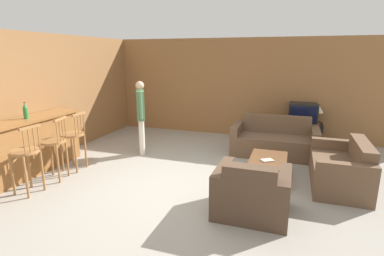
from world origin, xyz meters
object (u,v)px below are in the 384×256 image
at_px(bottle, 26,111).
at_px(bar_chair_near, 26,156).
at_px(bar_chair_far, 73,138).
at_px(coffee_table, 268,161).
at_px(bar_chair_mid, 54,146).
at_px(couch_far, 274,141).
at_px(armchair_near, 252,194).
at_px(loveseat_right, 341,170).
at_px(book_on_table, 267,160).
at_px(table_lamp, 318,109).
at_px(tv, 303,113).
at_px(person_by_window, 141,113).
at_px(tv_unit, 301,133).

bearing_deg(bottle, bar_chair_near, -46.51).
height_order(bar_chair_far, coffee_table, bar_chair_far).
bearing_deg(bar_chair_mid, couch_far, 36.55).
distance_m(bar_chair_near, armchair_near, 3.51).
distance_m(couch_far, bottle, 5.03).
bearing_deg(bottle, loveseat_right, 12.62).
bearing_deg(couch_far, loveseat_right, -49.15).
relative_size(book_on_table, table_lamp, 0.50).
xyz_separation_m(couch_far, book_on_table, (-0.03, -1.53, 0.08)).
height_order(coffee_table, tv, tv).
xyz_separation_m(bar_chair_near, book_on_table, (3.56, 1.72, -0.24)).
relative_size(armchair_near, table_lamp, 1.97).
xyz_separation_m(book_on_table, person_by_window, (-2.78, 0.61, 0.55)).
bearing_deg(bottle, armchair_near, -2.73).
relative_size(tv, book_on_table, 2.66).
relative_size(tv_unit, table_lamp, 1.87).
height_order(table_lamp, person_by_window, person_by_window).
relative_size(bar_chair_near, person_by_window, 0.69).
bearing_deg(couch_far, book_on_table, -90.96).
distance_m(coffee_table, bottle, 4.45).
bearing_deg(bar_chair_near, bar_chair_mid, 90.03).
distance_m(bar_chair_far, bottle, 0.94).
distance_m(coffee_table, person_by_window, 2.89).
distance_m(loveseat_right, book_on_table, 1.22).
xyz_separation_m(bar_chair_mid, armchair_near, (3.46, -0.11, -0.32)).
relative_size(armchair_near, tv, 1.48).
bearing_deg(table_lamp, person_by_window, -151.26).
distance_m(loveseat_right, coffee_table, 1.20).
xyz_separation_m(loveseat_right, person_by_window, (-3.98, 0.44, 0.62)).
relative_size(bar_chair_far, table_lamp, 2.20).
distance_m(tv_unit, person_by_window, 4.00).
bearing_deg(tv_unit, bottle, -142.49).
bearing_deg(tv_unit, bar_chair_far, -141.79).
relative_size(loveseat_right, coffee_table, 1.47).
distance_m(coffee_table, tv, 2.61).
relative_size(table_lamp, person_by_window, 0.31).
xyz_separation_m(bar_chair_near, table_lamp, (4.50, 4.36, 0.28)).
distance_m(bar_chair_far, tv_unit, 5.32).
relative_size(loveseat_right, tv_unit, 1.57).
height_order(couch_far, armchair_near, couch_far).
distance_m(bar_chair_near, bar_chair_far, 1.08).
bearing_deg(bar_chair_near, loveseat_right, 21.55).
distance_m(loveseat_right, tv, 2.59).
distance_m(bar_chair_far, tv, 5.30).
distance_m(coffee_table, table_lamp, 2.74).
bearing_deg(bar_chair_near, person_by_window, 71.31).
distance_m(armchair_near, person_by_window, 3.31).
bearing_deg(bar_chair_far, couch_far, 31.10).
bearing_deg(tv, couch_far, -117.50).
bearing_deg(tv_unit, book_on_table, -102.89).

